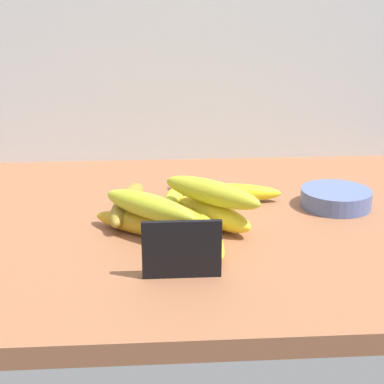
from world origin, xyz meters
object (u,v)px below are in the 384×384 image
at_px(banana_4, 172,205).
at_px(banana_5, 212,214).
at_px(banana_8, 149,206).
at_px(banana_3, 128,204).
at_px(banana_7, 149,226).
at_px(fruit_bowl, 336,198).
at_px(banana_2, 174,214).
at_px(banana_6, 208,234).
at_px(chalkboard_sign, 181,252).
at_px(banana_9, 211,192).
at_px(banana_0, 201,192).
at_px(banana_1, 232,192).

bearing_deg(banana_4, banana_5, -42.53).
height_order(banana_5, banana_8, banana_8).
distance_m(banana_3, banana_7, 0.10).
relative_size(fruit_bowl, banana_5, 0.73).
bearing_deg(banana_5, fruit_bowl, 18.00).
xyz_separation_m(fruit_bowl, banana_3, (-0.38, -0.02, 0.01)).
bearing_deg(banana_2, fruit_bowl, 12.99).
bearing_deg(banana_8, banana_6, -20.34).
bearing_deg(banana_4, chalkboard_sign, -89.08).
bearing_deg(banana_8, banana_4, 69.34).
height_order(banana_5, banana_7, banana_5).
height_order(chalkboard_sign, banana_5, chalkboard_sign).
bearing_deg(banana_9, banana_7, -164.98).
bearing_deg(banana_6, banana_9, 80.51).
bearing_deg(banana_8, banana_0, 60.66).
height_order(chalkboard_sign, banana_6, chalkboard_sign).
bearing_deg(banana_6, banana_4, 110.25).
xyz_separation_m(banana_1, banana_4, (-0.11, -0.06, 0.00)).
distance_m(banana_3, banana_6, 0.19).
xyz_separation_m(banana_3, banana_4, (0.08, 0.00, -0.00)).
bearing_deg(banana_6, fruit_bowl, 31.88).
relative_size(banana_3, banana_9, 1.03).
relative_size(banana_4, banana_6, 1.10).
height_order(chalkboard_sign, banana_3, chalkboard_sign).
relative_size(fruit_bowl, banana_9, 0.67).
bearing_deg(banana_2, banana_1, 44.93).
bearing_deg(banana_2, banana_7, -133.48).
bearing_deg(banana_5, banana_4, 137.47).
height_order(banana_2, banana_4, banana_2).
xyz_separation_m(banana_2, banana_6, (0.05, -0.09, -0.00)).
bearing_deg(chalkboard_sign, banana_1, 70.06).
bearing_deg(banana_4, banana_3, -177.49).
bearing_deg(banana_9, banana_3, 154.75).
xyz_separation_m(banana_2, banana_7, (-0.04, -0.05, -0.00)).
height_order(fruit_bowl, banana_4, banana_4).
height_order(banana_3, banana_6, banana_3).
xyz_separation_m(chalkboard_sign, banana_9, (0.06, 0.18, 0.02)).
bearing_deg(banana_5, banana_1, 67.57).
xyz_separation_m(fruit_bowl, banana_0, (-0.24, 0.05, 0.00)).
bearing_deg(fruit_bowl, banana_5, -162.00).
bearing_deg(chalkboard_sign, fruit_bowl, 41.35).
bearing_deg(banana_2, chalkboard_sign, -89.36).
bearing_deg(chalkboard_sign, banana_4, 90.92).
relative_size(banana_6, banana_8, 0.98).
bearing_deg(banana_9, banana_5, 76.28).
distance_m(banana_0, banana_4, 0.09).
bearing_deg(banana_0, banana_4, -130.10).
xyz_separation_m(banana_4, banana_7, (-0.04, -0.10, 0.00)).
bearing_deg(banana_3, banana_2, -31.52).
relative_size(banana_0, banana_4, 0.91).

